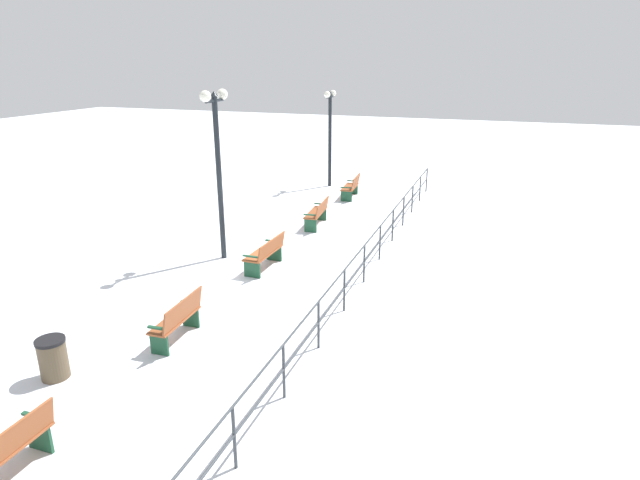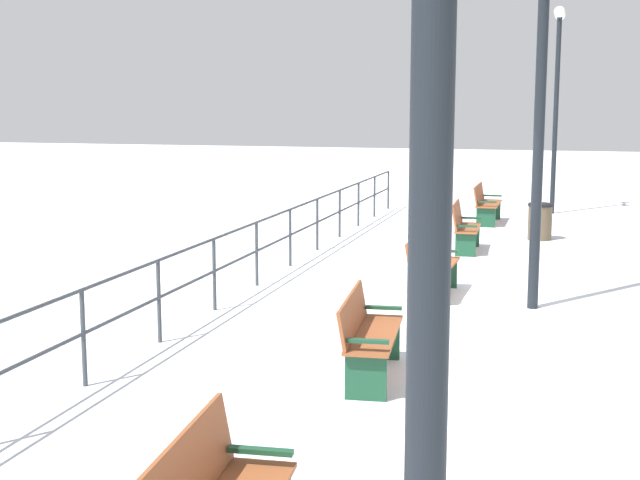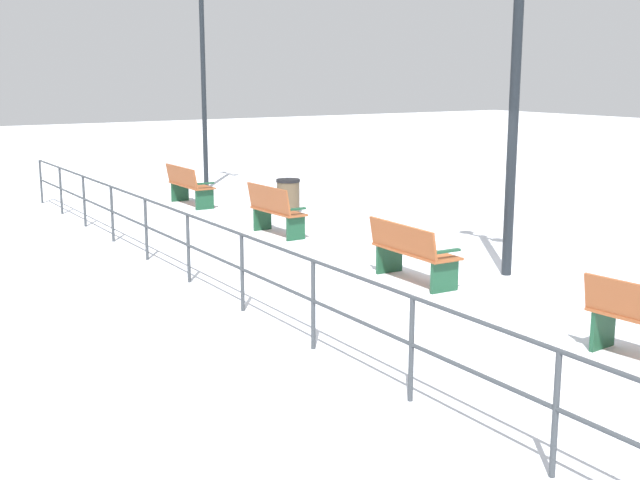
{
  "view_description": "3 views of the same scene",
  "coord_description": "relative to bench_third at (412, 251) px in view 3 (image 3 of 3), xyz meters",
  "views": [
    {
      "loc": [
        -5.93,
        12.27,
        5.46
      ],
      "look_at": [
        -1.44,
        -0.48,
        0.84
      ],
      "focal_mm": 29.87,
      "sensor_mm": 36.0,
      "label": 1
    },
    {
      "loc": [
        1.93,
        -13.06,
        2.92
      ],
      "look_at": [
        -1.52,
        -0.84,
        0.91
      ],
      "focal_mm": 50.11,
      "sensor_mm": 36.0,
      "label": 2
    },
    {
      "loc": [
        -7.35,
        -9.16,
        3.03
      ],
      "look_at": [
        -1.07,
        0.89,
        0.59
      ],
      "focal_mm": 46.01,
      "sensor_mm": 36.0,
      "label": 3
    }
  ],
  "objects": [
    {
      "name": "bench_third",
      "position": [
        0.0,
        0.0,
        0.0
      ],
      "size": [
        0.61,
        1.54,
        0.89
      ],
      "rotation": [
        0.0,
        0.0,
        -0.02
      ],
      "color": "brown",
      "rests_on": "ground"
    },
    {
      "name": "trash_bin",
      "position": [
        1.38,
        6.02,
        -0.08
      ],
      "size": [
        0.52,
        0.52,
        0.77
      ],
      "color": "brown",
      "rests_on": "ground"
    },
    {
      "name": "lamppost_middle",
      "position": [
        1.52,
        -0.4,
        2.68
      ],
      "size": [
        0.3,
        1.17,
        4.69
      ],
      "color": "black",
      "rests_on": "ground"
    },
    {
      "name": "bench_fifth",
      "position": [
        0.04,
        8.3,
        0.02
      ],
      "size": [
        0.54,
        1.63,
        0.92
      ],
      "rotation": [
        0.0,
        0.0,
        -0.0
      ],
      "color": "brown",
      "rests_on": "ground"
    },
    {
      "name": "bench_fourth",
      "position": [
        0.02,
        4.14,
        0.03
      ],
      "size": [
        0.55,
        1.41,
        0.95
      ],
      "rotation": [
        0.0,
        0.0,
        0.04
      ],
      "color": "brown",
      "rests_on": "ground"
    },
    {
      "name": "lamppost_far",
      "position": [
        1.52,
        10.61,
        3.05
      ],
      "size": [
        0.27,
        1.1,
        5.18
      ],
      "color": "black",
      "rests_on": "ground"
    },
    {
      "name": "ground_plane",
      "position": [
        0.05,
        -0.0,
        -0.47
      ],
      "size": [
        80.0,
        80.0,
        0.0
      ],
      "primitive_type": "plane",
      "color": "white",
      "rests_on": "ground"
    },
    {
      "name": "waterfront_railing",
      "position": [
        -2.75,
        -0.0,
        0.22
      ],
      "size": [
        0.05,
        20.91,
        1.03
      ],
      "color": "#383D42",
      "rests_on": "ground"
    }
  ]
}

